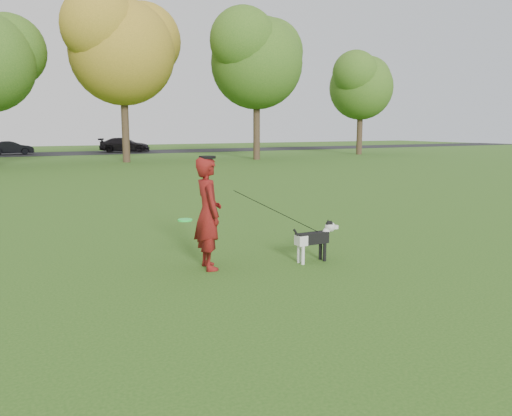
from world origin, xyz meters
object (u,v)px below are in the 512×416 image
dog (316,237)px  car_mid (11,148)px  car_right (125,145)px  man (208,213)px

dog → car_mid: bearing=94.9°
dog → car_mid: size_ratio=0.27×
car_mid → dog: bearing=-177.2°
dog → car_right: car_right is taller
car_right → dog: bearing=-168.7°
dog → car_right: bearing=81.4°
man → car_right: man is taller
car_mid → car_right: car_right is taller
man → car_right: 40.30m
man → dog: man is taller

